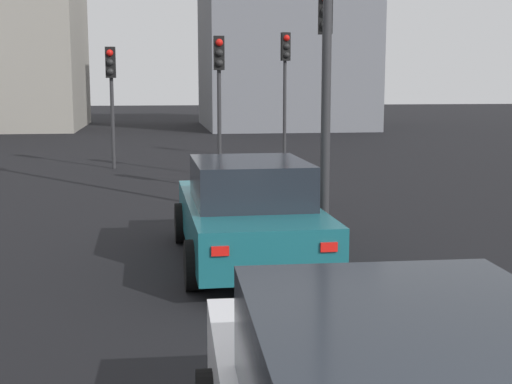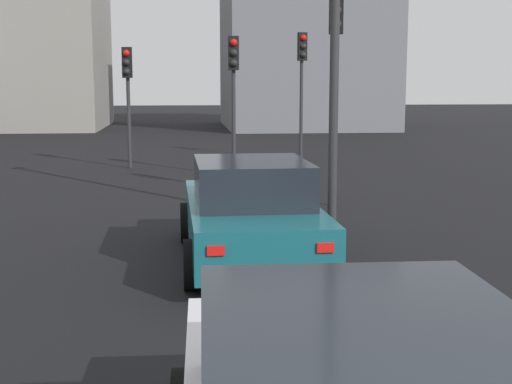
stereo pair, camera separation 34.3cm
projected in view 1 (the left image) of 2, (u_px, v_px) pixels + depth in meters
name	position (u px, v px, depth m)	size (l,w,h in m)	color
car_teal_lead	(248.00, 213.00, 10.15)	(4.43, 2.01, 1.49)	#19606B
traffic_light_near_left	(325.00, 52.00, 14.46)	(0.33, 0.31, 4.43)	#2D2D30
traffic_light_near_right	(111.00, 81.00, 20.91)	(0.32, 0.29, 3.59)	#2D2D30
traffic_light_far_left	(285.00, 69.00, 23.13)	(0.33, 0.30, 4.16)	#2D2D30
traffic_light_far_right	(219.00, 76.00, 19.12)	(0.32, 0.28, 3.79)	#2D2D30
building_facade_left	(281.00, 35.00, 40.77)	(10.87, 8.89, 10.51)	slate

